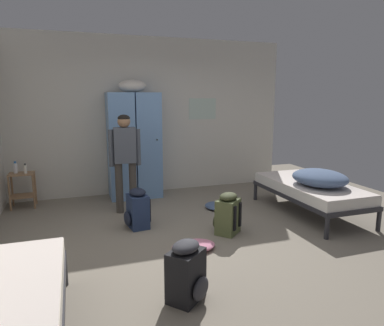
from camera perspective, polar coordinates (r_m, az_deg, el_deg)
The scene contains 14 objects.
ground_plane at distance 4.48m, azimuth 1.08°, elevation -12.61°, with size 8.20×8.20×0.00m, color gray.
room_backdrop at distance 5.19m, azimuth -17.38°, elevation 6.31°, with size 5.18×5.19×2.84m.
locker_bank at distance 6.29m, azimuth -9.37°, elevation 3.18°, with size 0.90×0.55×2.07m.
shelf_unit at distance 6.32m, azimuth -25.81°, elevation -3.48°, with size 0.38×0.30×0.57m.
bed_right at distance 5.68m, azimuth 18.57°, elevation -4.09°, with size 0.90×1.90×0.49m.
bedding_heap at distance 5.49m, azimuth 20.02°, elevation -2.25°, with size 0.74×0.87×0.23m.
person_traveler at distance 5.44m, azimuth -10.82°, elevation 1.39°, with size 0.48×0.21×1.51m.
water_bottle at distance 6.29m, azimuth -26.73°, elevation -0.71°, with size 0.06×0.06×0.19m.
lotion_bottle at distance 6.21m, azimuth -25.43°, elevation -0.88°, with size 0.05×0.05×0.16m.
backpack_olive at distance 4.68m, azimuth 5.74°, elevation -8.25°, with size 0.42×0.42×0.55m.
backpack_black at distance 3.21m, azimuth -0.84°, elevation -17.36°, with size 0.41×0.42×0.55m.
backpack_navy at distance 4.90m, azimuth -8.89°, elevation -7.43°, with size 0.36×0.35×0.55m.
clothes_pile_denim at distance 5.74m, azimuth 4.26°, elevation -6.95°, with size 0.42×0.46×0.08m.
clothes_pile_pink at distance 4.25m, azimuth 0.25°, elevation -13.30°, with size 0.52×0.37×0.09m.
Camera 1 is at (-1.40, -3.87, 1.77)m, focal length 32.87 mm.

